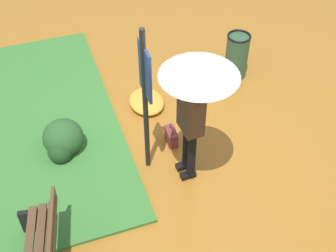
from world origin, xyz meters
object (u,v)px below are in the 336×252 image
info_sign_post (145,88)px  trash_bin (237,55)px  person_with_umbrella (195,92)px  handbag (171,136)px

info_sign_post → trash_bin: (-1.56, 2.14, -1.03)m
info_sign_post → trash_bin: size_ratio=2.76×
person_with_umbrella → trash_bin: 2.79m
handbag → trash_bin: (-1.24, 1.67, 0.29)m
person_with_umbrella → trash_bin: size_ratio=2.45×
person_with_umbrella → trash_bin: bearing=140.3°
person_with_umbrella → info_sign_post: 0.66m
handbag → trash_bin: size_ratio=0.44×
person_with_umbrella → handbag: size_ratio=5.53×
person_with_umbrella → info_sign_post: bearing=-128.4°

